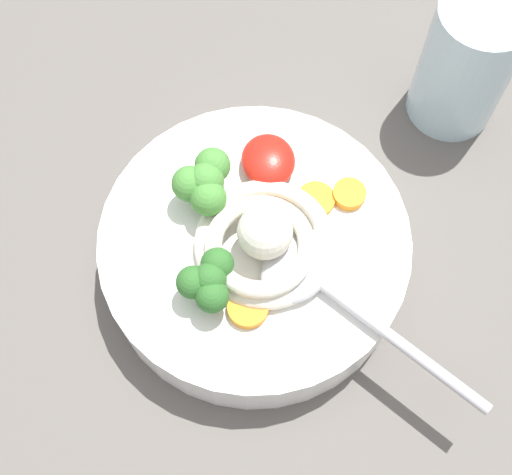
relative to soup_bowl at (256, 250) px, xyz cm
name	(u,v)px	position (x,y,z in cm)	size (l,w,h in cm)	color
table_slab	(215,237)	(-3.56, -2.81, -4.61)	(100.65, 100.65, 4.28)	#5B5651
soup_bowl	(256,250)	(0.00, 0.00, 0.00)	(22.03, 22.03, 4.78)	white
noodle_pile	(265,241)	(0.94, 0.49, 3.65)	(10.67, 10.47, 4.29)	silver
soup_spoon	(316,278)	(3.90, 3.50, 3.11)	(15.07, 14.02, 1.60)	#B7B7BC
chili_sauce_dollop	(270,160)	(-5.46, 1.82, 3.28)	(4.32, 3.89, 1.94)	red
broccoli_floret_far	(209,280)	(3.52, -3.59, 4.47)	(4.35, 3.74, 3.44)	#7A9E60
broccoli_floret_beside_chili	(207,182)	(-3.54, -2.87, 4.76)	(4.93, 4.24, 3.90)	#7A9E60
carrot_slice_right	(250,307)	(5.13, -1.19, 2.68)	(2.77, 2.77, 0.75)	orange
carrot_slice_center	(269,208)	(-2.05, 1.25, 2.56)	(2.52, 2.52, 0.50)	orange
carrot_slice_extra_b	(351,194)	(-2.21, 7.16, 2.68)	(2.38, 2.38, 0.73)	orange
carrot_slice_front	(317,199)	(-2.19, 4.75, 2.56)	(2.75, 2.75, 0.49)	orange
drinking_glass	(468,63)	(-11.73, 18.24, 3.23)	(7.11, 7.11, 11.40)	silver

